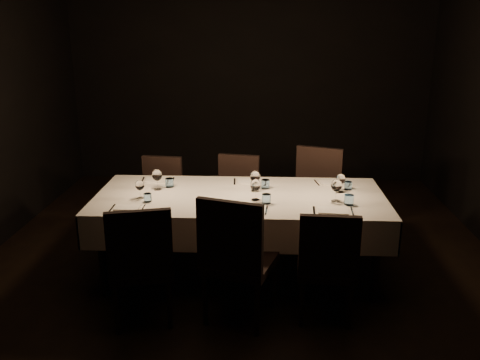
{
  "coord_description": "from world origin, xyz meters",
  "views": [
    {
      "loc": [
        0.19,
        -4.19,
        2.2
      ],
      "look_at": [
        0.0,
        0.0,
        0.9
      ],
      "focal_mm": 38.0,
      "sensor_mm": 36.0,
      "label": 1
    }
  ],
  "objects_px": {
    "dining_table": "(240,203)",
    "chair_far_left": "(160,195)",
    "chair_far_right": "(315,193)",
    "chair_near_center": "(236,255)",
    "chair_near_right": "(327,261)",
    "chair_far_center": "(237,194)",
    "chair_near_left": "(141,260)"
  },
  "relations": [
    {
      "from": "dining_table",
      "to": "chair_far_left",
      "type": "bearing_deg",
      "value": 138.21
    },
    {
      "from": "dining_table",
      "to": "chair_far_right",
      "type": "distance_m",
      "value": 1.05
    },
    {
      "from": "dining_table",
      "to": "chair_near_center",
      "type": "xyz_separation_m",
      "value": [
        0.01,
        -0.78,
        -0.13
      ]
    },
    {
      "from": "dining_table",
      "to": "chair_far_left",
      "type": "relative_size",
      "value": 2.88
    },
    {
      "from": "dining_table",
      "to": "chair_far_left",
      "type": "distance_m",
      "value": 1.18
    },
    {
      "from": "chair_near_right",
      "to": "chair_far_left",
      "type": "distance_m",
      "value": 2.16
    },
    {
      "from": "chair_near_right",
      "to": "chair_far_right",
      "type": "bearing_deg",
      "value": -88.72
    },
    {
      "from": "chair_near_right",
      "to": "chair_far_center",
      "type": "bearing_deg",
      "value": -60.54
    },
    {
      "from": "chair_near_left",
      "to": "chair_far_left",
      "type": "xyz_separation_m",
      "value": [
        -0.17,
        1.61,
        -0.04
      ]
    },
    {
      "from": "dining_table",
      "to": "chair_far_center",
      "type": "relative_size",
      "value": 2.81
    },
    {
      "from": "chair_far_left",
      "to": "chair_far_center",
      "type": "bearing_deg",
      "value": 7.89
    },
    {
      "from": "chair_far_left",
      "to": "chair_far_right",
      "type": "relative_size",
      "value": 0.88
    },
    {
      "from": "dining_table",
      "to": "chair_far_center",
      "type": "height_order",
      "value": "chair_far_center"
    },
    {
      "from": "chair_far_left",
      "to": "chair_far_center",
      "type": "distance_m",
      "value": 0.8
    },
    {
      "from": "chair_near_center",
      "to": "chair_near_right",
      "type": "bearing_deg",
      "value": -158.48
    },
    {
      "from": "chair_far_center",
      "to": "chair_far_left",
      "type": "bearing_deg",
      "value": -168.87
    },
    {
      "from": "chair_far_left",
      "to": "chair_far_center",
      "type": "relative_size",
      "value": 0.98
    },
    {
      "from": "chair_near_right",
      "to": "chair_far_center",
      "type": "relative_size",
      "value": 1.01
    },
    {
      "from": "chair_near_left",
      "to": "chair_far_center",
      "type": "relative_size",
      "value": 1.07
    },
    {
      "from": "dining_table",
      "to": "chair_near_right",
      "type": "xyz_separation_m",
      "value": [
        0.68,
        -0.73,
        -0.18
      ]
    },
    {
      "from": "chair_near_left",
      "to": "chair_far_left",
      "type": "distance_m",
      "value": 1.62
    },
    {
      "from": "chair_far_center",
      "to": "chair_near_center",
      "type": "bearing_deg",
      "value": -77.48
    },
    {
      "from": "chair_near_left",
      "to": "chair_far_left",
      "type": "height_order",
      "value": "chair_near_left"
    },
    {
      "from": "chair_far_left",
      "to": "chair_far_center",
      "type": "xyz_separation_m",
      "value": [
        0.8,
        0.02,
        0.01
      ]
    },
    {
      "from": "chair_near_right",
      "to": "chair_far_right",
      "type": "distance_m",
      "value": 1.47
    },
    {
      "from": "dining_table",
      "to": "chair_near_left",
      "type": "relative_size",
      "value": 2.62
    },
    {
      "from": "chair_far_center",
      "to": "chair_far_right",
      "type": "distance_m",
      "value": 0.81
    },
    {
      "from": "chair_far_right",
      "to": "chair_near_center",
      "type": "bearing_deg",
      "value": -95.33
    },
    {
      "from": "dining_table",
      "to": "chair_far_center",
      "type": "distance_m",
      "value": 0.82
    },
    {
      "from": "chair_near_center",
      "to": "chair_far_left",
      "type": "xyz_separation_m",
      "value": [
        -0.87,
        1.55,
        -0.07
      ]
    },
    {
      "from": "chair_near_right",
      "to": "chair_far_left",
      "type": "relative_size",
      "value": 1.04
    },
    {
      "from": "dining_table",
      "to": "chair_near_center",
      "type": "relative_size",
      "value": 2.46
    }
  ]
}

